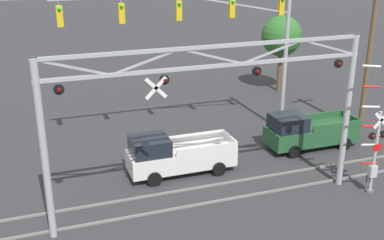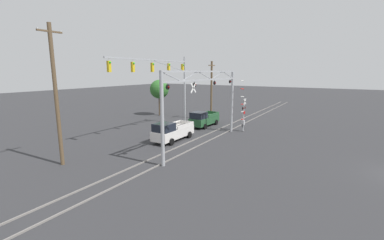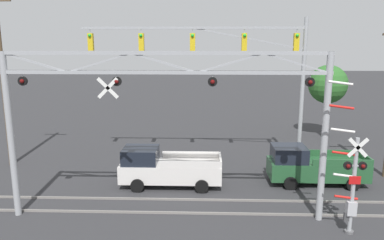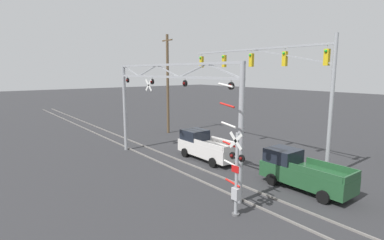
{
  "view_description": "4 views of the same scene",
  "coord_description": "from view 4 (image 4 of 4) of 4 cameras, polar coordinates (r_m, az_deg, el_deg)",
  "views": [
    {
      "loc": [
        -6.72,
        -1.47,
        10.78
      ],
      "look_at": [
        -0.55,
        16.17,
        3.81
      ],
      "focal_mm": 45.0,
      "sensor_mm": 36.0,
      "label": 1
    },
    {
      "loc": [
        -21.08,
        3.98,
        7.02
      ],
      "look_at": [
        -0.01,
        16.8,
        2.32
      ],
      "focal_mm": 24.0,
      "sensor_mm": 36.0,
      "label": 2
    },
    {
      "loc": [
        1.62,
        0.4,
        7.44
      ],
      "look_at": [
        1.03,
        17.64,
        3.83
      ],
      "focal_mm": 35.0,
      "sensor_mm": 36.0,
      "label": 3
    },
    {
      "loc": [
        16.42,
        4.71,
        6.6
      ],
      "look_at": [
        0.39,
        17.1,
        3.28
      ],
      "focal_mm": 28.0,
      "sensor_mm": 36.0,
      "label": 4
    }
  ],
  "objects": [
    {
      "name": "rail_track_near",
      "position": [
        20.8,
        -3.84,
        -9.08
      ],
      "size": [
        80.0,
        0.08,
        0.1
      ],
      "primitive_type": "cube",
      "color": "gray",
      "rests_on": "ground_plane"
    },
    {
      "name": "crossing_signal_mast",
      "position": [
        13.94,
        8.2,
        -9.8
      ],
      "size": [
        1.7,
        0.35,
        6.07
      ],
      "color": "#9EA0A5",
      "rests_on": "ground_plane"
    },
    {
      "name": "rail_track_far",
      "position": [
        21.59,
        -0.64,
        -8.37
      ],
      "size": [
        80.0,
        0.08,
        0.1
      ],
      "primitive_type": "cube",
      "color": "gray",
      "rests_on": "ground_plane"
    },
    {
      "name": "crossing_gantry",
      "position": [
        19.69,
        -4.69,
        3.75
      ],
      "size": [
        13.34,
        0.3,
        7.08
      ],
      "color": "#9EA0A5",
      "rests_on": "ground_plane"
    },
    {
      "name": "traffic_signal_span",
      "position": [
        21.8,
        16.73,
        8.26
      ],
      "size": [
        12.99,
        0.39,
        8.82
      ],
      "color": "#9EA0A5",
      "rests_on": "ground_plane"
    },
    {
      "name": "pickup_truck_following",
      "position": [
        18.29,
        20.1,
        -9.23
      ],
      "size": [
        5.09,
        2.08,
        2.05
      ],
      "color": "#23512D",
      "rests_on": "ground_plane"
    },
    {
      "name": "pickup_truck_lead",
      "position": [
        22.78,
        2.54,
        -5.04
      ],
      "size": [
        5.25,
        2.08,
        2.05
      ],
      "color": "silver",
      "rests_on": "ground_plane"
    },
    {
      "name": "utility_pole_left",
      "position": [
        31.93,
        -4.65,
        6.97
      ],
      "size": [
        1.8,
        0.28,
        10.35
      ],
      "color": "brown",
      "rests_on": "ground_plane"
    }
  ]
}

